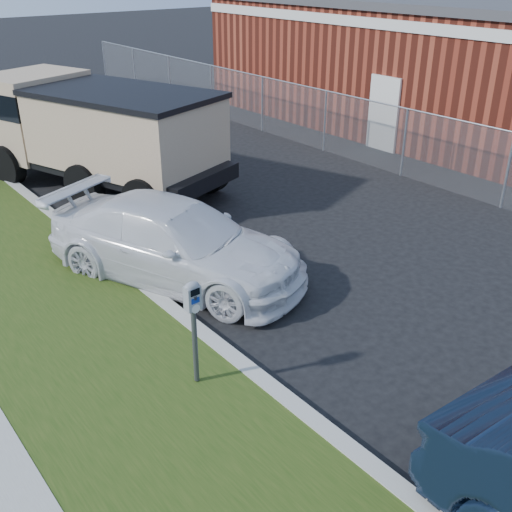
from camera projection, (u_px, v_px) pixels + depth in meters
ground at (357, 306)px, 10.14m from camera, size 120.00×120.00×0.00m
chainlink_fence at (326, 109)px, 17.82m from camera, size 0.06×30.06×30.00m
brick_building at (427, 57)px, 21.47m from camera, size 9.20×14.20×4.17m
parking_meter at (193, 311)px, 7.66m from camera, size 0.21×0.15×1.52m
white_wagon at (171, 241)px, 10.81m from camera, size 3.81×5.33×1.43m
dump_truck at (91, 128)px, 14.91m from camera, size 4.53×7.18×2.65m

